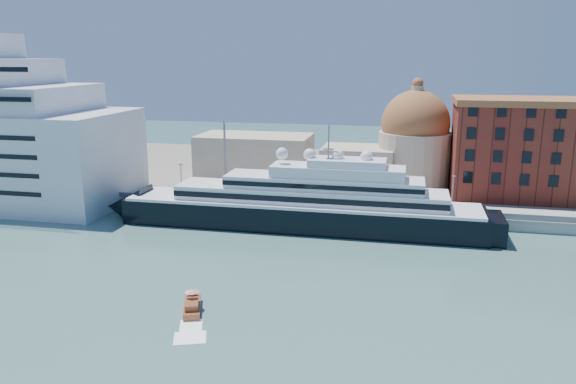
# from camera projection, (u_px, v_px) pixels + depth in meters

# --- Properties ---
(ground) EXTENTS (400.00, 400.00, 0.00)m
(ground) POSITION_uv_depth(u_px,v_px,m) (278.00, 267.00, 94.55)
(ground) COLOR #3C6866
(ground) RESTS_ON ground
(quay) EXTENTS (180.00, 10.00, 2.50)m
(quay) POSITION_uv_depth(u_px,v_px,m) (312.00, 208.00, 126.53)
(quay) COLOR gray
(quay) RESTS_ON ground
(land) EXTENTS (260.00, 72.00, 2.00)m
(land) POSITION_uv_depth(u_px,v_px,m) (336.00, 173.00, 165.51)
(land) COLOR slate
(land) RESTS_ON ground
(quay_fence) EXTENTS (180.00, 0.10, 1.20)m
(quay_fence) POSITION_uv_depth(u_px,v_px,m) (309.00, 205.00, 121.82)
(quay_fence) COLOR slate
(quay_fence) RESTS_ON quay
(superyacht) EXTENTS (83.59, 11.59, 24.98)m
(superyacht) POSITION_uv_depth(u_px,v_px,m) (289.00, 207.00, 115.96)
(superyacht) COLOR black
(superyacht) RESTS_ON ground
(service_barge) EXTENTS (11.80, 6.90, 2.52)m
(service_barge) POSITION_uv_depth(u_px,v_px,m) (75.00, 213.00, 124.32)
(service_barge) COLOR white
(service_barge) RESTS_ON ground
(water_taxi) EXTENTS (4.36, 7.10, 3.20)m
(water_taxi) POSITION_uv_depth(u_px,v_px,m) (192.00, 306.00, 78.13)
(water_taxi) COLOR brown
(water_taxi) RESTS_ON ground
(warehouse) EXTENTS (43.00, 19.00, 23.25)m
(warehouse) POSITION_uv_depth(u_px,v_px,m) (547.00, 148.00, 129.92)
(warehouse) COLOR maroon
(warehouse) RESTS_ON land
(church) EXTENTS (66.00, 18.00, 25.50)m
(church) POSITION_uv_depth(u_px,v_px,m) (352.00, 150.00, 145.44)
(church) COLOR beige
(church) RESTS_ON land
(lamp_posts) EXTENTS (120.80, 2.40, 18.00)m
(lamp_posts) POSITION_uv_depth(u_px,v_px,m) (255.00, 170.00, 125.46)
(lamp_posts) COLOR slate
(lamp_posts) RESTS_ON quay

